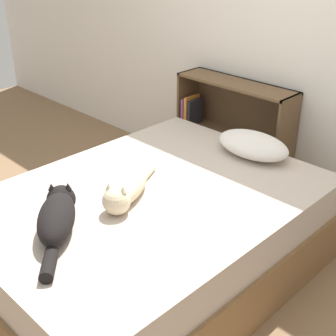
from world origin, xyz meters
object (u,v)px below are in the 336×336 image
cat_light (126,191)px  pillow (253,145)px  cat_dark (57,216)px  bed (150,235)px  bookshelf (233,133)px

cat_light → pillow: bearing=146.1°
pillow → cat_light: bearing=-98.2°
pillow → cat_dark: 1.35m
cat_light → bed: bearing=147.3°
cat_dark → cat_light: bearing=-55.2°
cat_light → cat_dark: 0.40m
cat_dark → bookshelf: 1.82m
bed → pillow: size_ratio=3.97×
bed → cat_light: 0.38m
pillow → cat_dark: bearing=-97.5°
bed → pillow: (0.12, 0.79, 0.35)m
cat_light → cat_dark: (-0.04, -0.40, 0.01)m
bed → cat_light: size_ratio=3.62×
bed → bookshelf: size_ratio=2.05×
bookshelf → cat_light: bearing=-75.8°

